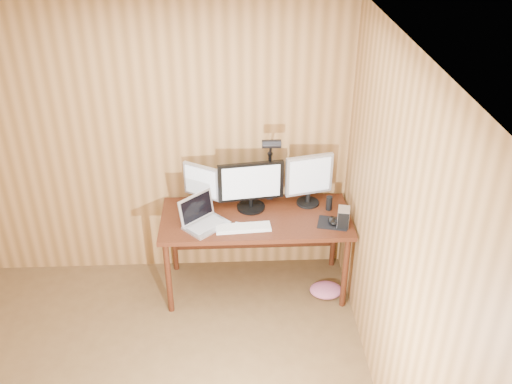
{
  "coord_description": "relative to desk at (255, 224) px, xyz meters",
  "views": [
    {
      "loc": [
        0.75,
        -2.42,
        3.36
      ],
      "look_at": [
        0.93,
        1.58,
        1.02
      ],
      "focal_mm": 40.0,
      "sensor_mm": 36.0,
      "label": 1
    }
  ],
  "objects": [
    {
      "name": "fabric_pile",
      "position": [
        0.62,
        -0.21,
        -0.58
      ],
      "size": [
        0.33,
        0.28,
        0.09
      ],
      "primitive_type": null,
      "rotation": [
        0.0,
        0.0,
        0.17
      ],
      "color": "#C66081",
      "rests_on": "floor"
    },
    {
      "name": "desk_lamp",
      "position": [
        0.14,
        0.15,
        0.54
      ],
      "size": [
        0.16,
        0.22,
        0.68
      ],
      "rotation": [
        0.0,
        0.0,
        0.2
      ],
      "color": "black",
      "rests_on": "desk"
    },
    {
      "name": "monitor_center",
      "position": [
        -0.03,
        0.07,
        0.35
      ],
      "size": [
        0.56,
        0.24,
        0.44
      ],
      "rotation": [
        0.0,
        0.0,
        0.13
      ],
      "color": "black",
      "rests_on": "desk"
    },
    {
      "name": "monitor_left",
      "position": [
        -0.45,
        0.13,
        0.33
      ],
      "size": [
        0.31,
        0.2,
        0.39
      ],
      "rotation": [
        0.0,
        0.0,
        -0.54
      ],
      "color": "black",
      "rests_on": "desk"
    },
    {
      "name": "mouse",
      "position": [
        0.63,
        -0.2,
        0.15
      ],
      "size": [
        0.08,
        0.12,
        0.04
      ],
      "primitive_type": "ellipsoid",
      "rotation": [
        0.0,
        0.0,
        -0.01
      ],
      "color": "black",
      "rests_on": "mousepad"
    },
    {
      "name": "hard_drive",
      "position": [
        0.71,
        -0.23,
        0.2
      ],
      "size": [
        0.12,
        0.16,
        0.15
      ],
      "rotation": [
        0.0,
        0.0,
        -0.22
      ],
      "color": "silver",
      "rests_on": "desk"
    },
    {
      "name": "monitor_right",
      "position": [
        0.47,
        0.12,
        0.37
      ],
      "size": [
        0.41,
        0.2,
        0.47
      ],
      "rotation": [
        0.0,
        0.0,
        0.23
      ],
      "color": "black",
      "rests_on": "desk"
    },
    {
      "name": "laptop",
      "position": [
        -0.45,
        -0.17,
        0.18
      ],
      "size": [
        0.43,
        0.43,
        0.25
      ],
      "rotation": [
        0.0,
        0.0,
        0.75
      ],
      "color": "silver",
      "rests_on": "desk"
    },
    {
      "name": "room_shell",
      "position": [
        -0.93,
        -1.7,
        0.62
      ],
      "size": [
        4.0,
        4.0,
        4.0
      ],
      "color": "brown",
      "rests_on": "ground"
    },
    {
      "name": "mousepad",
      "position": [
        0.63,
        -0.2,
        0.12
      ],
      "size": [
        0.29,
        0.25,
        0.0
      ],
      "primitive_type": "cube",
      "rotation": [
        0.0,
        0.0,
        -0.25
      ],
      "color": "black",
      "rests_on": "desk"
    },
    {
      "name": "speaker",
      "position": [
        0.63,
        0.01,
        0.18
      ],
      "size": [
        0.05,
        0.05,
        0.13
      ],
      "primitive_type": "cylinder",
      "color": "black",
      "rests_on": "desk"
    },
    {
      "name": "keyboard",
      "position": [
        -0.11,
        -0.25,
        0.13
      ],
      "size": [
        0.46,
        0.17,
        0.02
      ],
      "rotation": [
        0.0,
        0.0,
        0.07
      ],
      "color": "white",
      "rests_on": "desk"
    },
    {
      "name": "phone",
      "position": [
        -0.17,
        -0.21,
        0.13
      ],
      "size": [
        0.07,
        0.1,
        0.01
      ],
      "rotation": [
        0.0,
        0.0,
        -0.35
      ],
      "color": "silver",
      "rests_on": "desk"
    },
    {
      "name": "desk",
      "position": [
        0.0,
        0.0,
        0.0
      ],
      "size": [
        1.6,
        0.7,
        0.75
      ],
      "color": "#411B0D",
      "rests_on": "floor"
    }
  ]
}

